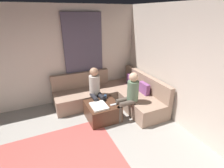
# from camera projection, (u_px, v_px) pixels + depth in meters

# --- Properties ---
(wall_back) EXTENTS (6.00, 0.12, 2.70)m
(wall_back) POSITION_uv_depth(u_px,v_px,m) (213.00, 79.00, 3.13)
(wall_back) COLOR beige
(wall_back) RESTS_ON ground_plane
(wall_left) EXTENTS (0.12, 6.00, 2.70)m
(wall_left) POSITION_uv_depth(u_px,v_px,m) (35.00, 59.00, 4.45)
(wall_left) COLOR beige
(wall_left) RESTS_ON ground_plane
(curtain_panel) EXTENTS (0.06, 1.10, 2.50)m
(curtain_panel) POSITION_uv_depth(u_px,v_px,m) (84.00, 58.00, 4.90)
(curtain_panel) COLOR #595166
(curtain_panel) RESTS_ON ground_plane
(sectional_couch) EXTENTS (2.10, 2.55, 0.87)m
(sectional_couch) POSITION_uv_depth(u_px,v_px,m) (113.00, 95.00, 4.88)
(sectional_couch) COLOR #9E7F6B
(sectional_couch) RESTS_ON ground_plane
(ottoman) EXTENTS (0.76, 0.76, 0.42)m
(ottoman) POSITION_uv_depth(u_px,v_px,m) (102.00, 111.00, 4.23)
(ottoman) COLOR #4C2D1E
(ottoman) RESTS_ON ground_plane
(folded_blanket) EXTENTS (0.44, 0.36, 0.04)m
(folded_blanket) POSITION_uv_depth(u_px,v_px,m) (99.00, 106.00, 4.01)
(folded_blanket) COLOR white
(folded_blanket) RESTS_ON ottoman
(coffee_mug) EXTENTS (0.08, 0.08, 0.10)m
(coffee_mug) POSITION_uv_depth(u_px,v_px,m) (105.00, 97.00, 4.38)
(coffee_mug) COLOR #334C72
(coffee_mug) RESTS_ON ottoman
(game_remote) EXTENTS (0.05, 0.15, 0.02)m
(game_remote) POSITION_uv_depth(u_px,v_px,m) (113.00, 105.00, 4.08)
(game_remote) COLOR white
(game_remote) RESTS_ON ottoman
(person_on_couch_back) EXTENTS (0.30, 0.60, 1.20)m
(person_on_couch_back) POSITION_uv_depth(u_px,v_px,m) (129.00, 94.00, 4.09)
(person_on_couch_back) COLOR brown
(person_on_couch_back) RESTS_ON ground_plane
(person_on_couch_side) EXTENTS (0.60, 0.30, 1.20)m
(person_on_couch_side) POSITION_uv_depth(u_px,v_px,m) (96.00, 89.00, 4.39)
(person_on_couch_side) COLOR black
(person_on_couch_side) RESTS_ON ground_plane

